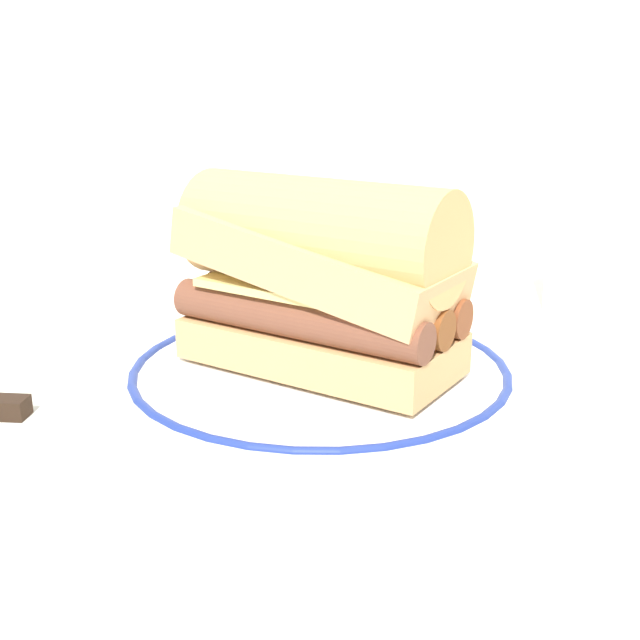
{
  "coord_description": "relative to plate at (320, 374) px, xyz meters",
  "views": [
    {
      "loc": [
        0.16,
        -0.44,
        0.2
      ],
      "look_at": [
        0.01,
        0.03,
        0.04
      ],
      "focal_mm": 45.63,
      "sensor_mm": 36.0,
      "label": 1
    }
  ],
  "objects": [
    {
      "name": "ground_plane",
      "position": [
        -0.01,
        -0.03,
        -0.01
      ],
      "size": [
        1.5,
        1.5,
        0.0
      ],
      "primitive_type": "plane",
      "color": "white"
    },
    {
      "name": "plate",
      "position": [
        0.0,
        0.0,
        0.0
      ],
      "size": [
        0.27,
        0.27,
        0.01
      ],
      "color": "white",
      "rests_on": "ground_plane"
    },
    {
      "name": "sausage_sandwich",
      "position": [
        0.0,
        -0.0,
        0.07
      ],
      "size": [
        0.19,
        0.12,
        0.12
      ],
      "rotation": [
        0.0,
        0.0,
        -0.26
      ],
      "color": "#DFAB69",
      "rests_on": "plate"
    },
    {
      "name": "drinking_glass",
      "position": [
        0.16,
        0.22,
        0.04
      ],
      "size": [
        0.06,
        0.06,
        0.11
      ],
      "color": "silver",
      "rests_on": "ground_plane"
    }
  ]
}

